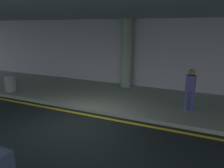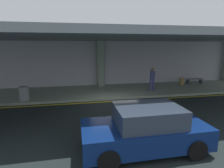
{
  "view_description": "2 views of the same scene",
  "coord_description": "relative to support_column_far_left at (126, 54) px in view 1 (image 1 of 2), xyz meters",
  "views": [
    {
      "loc": [
        3.93,
        -6.07,
        3.4
      ],
      "look_at": [
        0.44,
        1.86,
        1.06
      ],
      "focal_mm": 34.23,
      "sensor_mm": 36.0,
      "label": 1
    },
    {
      "loc": [
        -1.98,
        -10.05,
        3.4
      ],
      "look_at": [
        0.51,
        2.63,
        0.71
      ],
      "focal_mm": 29.36,
      "sensor_mm": 36.0,
      "label": 2
    }
  ],
  "objects": [
    {
      "name": "ground_plane",
      "position": [
        0.0,
        -4.78,
        -1.97
      ],
      "size": [
        60.0,
        60.0,
        0.0
      ],
      "primitive_type": "plane",
      "color": "black"
    },
    {
      "name": "sidewalk",
      "position": [
        0.0,
        -1.68,
        -1.9
      ],
      "size": [
        26.0,
        4.2,
        0.15
      ],
      "primitive_type": "cube",
      "color": "gray",
      "rests_on": "ground"
    },
    {
      "name": "lane_stripe_yellow",
      "position": [
        0.0,
        -4.06,
        -1.97
      ],
      "size": [
        26.0,
        0.14,
        0.01
      ],
      "primitive_type": "cube",
      "color": "yellow",
      "rests_on": "ground"
    },
    {
      "name": "support_column_far_left",
      "position": [
        0.0,
        0.0,
        0.0
      ],
      "size": [
        0.61,
        0.61,
        3.65
      ],
      "primitive_type": "cylinder",
      "color": "gray",
      "rests_on": "sidewalk"
    },
    {
      "name": "ceiling_overhang",
      "position": [
        0.0,
        -2.18,
        1.97
      ],
      "size": [
        28.0,
        13.2,
        0.3
      ],
      "primitive_type": "cube",
      "color": "gray",
      "rests_on": "support_column_far_left"
    },
    {
      "name": "terminal_back_wall",
      "position": [
        0.0,
        0.57,
        -0.07
      ],
      "size": [
        26.0,
        0.3,
        3.8
      ],
      "primitive_type": "cube",
      "color": "#B5B2BB",
      "rests_on": "ground"
    },
    {
      "name": "traveler_with_luggage",
      "position": [
        3.5,
        -2.31,
        -0.86
      ],
      "size": [
        0.38,
        0.38,
        1.68
      ],
      "rotation": [
        0.0,
        0.0,
        6.06
      ],
      "color": "#464A7F",
      "rests_on": "sidewalk"
    },
    {
      "name": "trash_bin_steel",
      "position": [
        -5.15,
        -3.24,
        -1.4
      ],
      "size": [
        0.56,
        0.56,
        0.85
      ],
      "primitive_type": "cylinder",
      "color": "gray",
      "rests_on": "sidewalk"
    }
  ]
}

